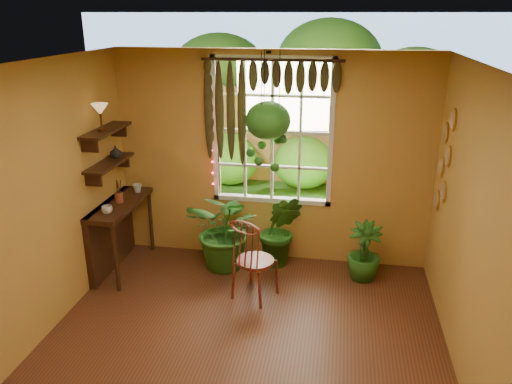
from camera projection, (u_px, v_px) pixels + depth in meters
floor at (236, 364)px, 4.67m from camera, size 4.50×4.50×0.00m
ceiling at (231, 69)px, 3.76m from camera, size 4.50×4.50×0.00m
wall_back at (272, 160)px, 6.30m from camera, size 4.00×0.00×4.00m
wall_left at (19, 217)px, 4.54m from camera, size 0.00×4.50×4.50m
wall_right at (484, 251)px, 3.89m from camera, size 0.00×4.50×4.50m
window at (272, 132)px, 6.21m from camera, size 1.52×0.10×1.86m
valance_vine at (264, 86)px, 5.91m from camera, size 1.70×0.12×1.10m
string_lights at (211, 127)px, 6.23m from camera, size 0.03×0.03×1.54m
wall_plates at (444, 162)px, 5.49m from camera, size 0.04×0.32×1.10m
counter_ledge at (114, 227)px, 6.28m from camera, size 0.40×1.20×0.90m
shelf_lower at (110, 163)px, 5.98m from camera, size 0.25×0.90×0.04m
shelf_upper at (106, 130)px, 5.85m from camera, size 0.25×0.90×0.04m
backyard at (314, 103)px, 10.57m from camera, size 14.00×10.00×12.00m
windsor_chair at (254, 271)px, 5.66m from camera, size 0.57×0.58×1.15m
potted_plant_left at (227, 230)px, 6.26m from camera, size 1.14×1.06×1.06m
potted_plant_mid at (280, 230)px, 6.34m from camera, size 0.56×0.46×0.98m
potted_plant_right at (364, 251)px, 6.05m from camera, size 0.43×0.43×0.73m
hanging_basket at (268, 124)px, 5.90m from camera, size 0.54×0.54×1.40m
cup_a at (107, 210)px, 5.78m from camera, size 0.15×0.15×0.10m
cup_b at (137, 188)px, 6.47m from camera, size 0.12×0.12×0.11m
brush_jar at (118, 191)px, 6.10m from camera, size 0.10×0.10×0.37m
shelf_vase at (116, 152)px, 6.11m from camera, size 0.18×0.18×0.15m
tiffany_lamp at (100, 111)px, 5.64m from camera, size 0.19×0.19×0.32m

